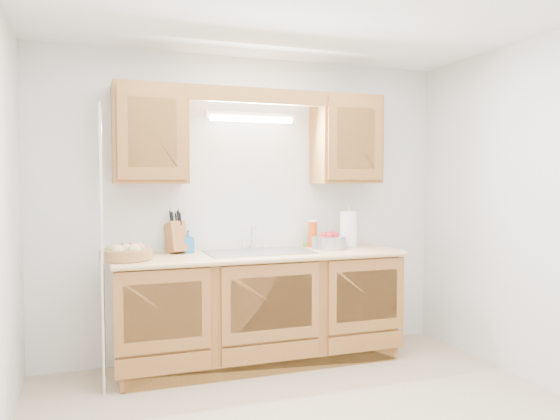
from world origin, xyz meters
name	(u,v)px	position (x,y,z in m)	size (l,w,h in m)	color
room	(320,218)	(0.00, 0.00, 1.25)	(3.52, 3.50, 2.50)	tan
base_cabinets	(259,309)	(0.00, 1.20, 0.44)	(2.20, 0.60, 0.86)	#9A642D
countertop	(260,255)	(0.00, 1.19, 0.88)	(2.30, 0.63, 0.04)	#DAB072
upper_cabinet_left	(150,134)	(-0.83, 1.33, 1.83)	(0.55, 0.33, 0.75)	#9A642D
upper_cabinet_right	(346,140)	(0.83, 1.33, 1.83)	(0.55, 0.33, 0.75)	#9A642D
valance	(259,96)	(0.00, 1.19, 2.14)	(2.20, 0.05, 0.12)	#9A642D
fluorescent_fixture	(251,117)	(0.00, 1.42, 2.00)	(0.76, 0.08, 0.08)	white
sink	(259,261)	(0.00, 1.21, 0.83)	(0.84, 0.46, 0.36)	#9E9EA3
wire_shelf_pole	(102,250)	(-1.20, 0.94, 1.00)	(0.03, 0.03, 2.00)	silver
outlet_plate	(350,216)	(0.95, 1.49, 1.15)	(0.08, 0.01, 0.12)	white
fruit_basket	(126,253)	(-1.03, 1.13, 0.95)	(0.49, 0.49, 0.12)	#B17947
knife_block	(176,237)	(-0.63, 1.39, 1.03)	(0.17, 0.23, 0.35)	#9A642D
orange_canister	(313,234)	(0.54, 1.38, 1.02)	(0.08, 0.08, 0.23)	#CF480B
soap_bottle	(188,242)	(-0.54, 1.37, 0.99)	(0.08, 0.08, 0.18)	#236AB0
sponge	(310,245)	(0.54, 1.44, 0.91)	(0.14, 0.11, 0.03)	#CC333F
paper_towel	(348,229)	(0.83, 1.28, 1.05)	(0.18, 0.18, 0.37)	silver
apple_bowl	(329,241)	(0.62, 1.22, 0.96)	(0.30, 0.30, 0.15)	silver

